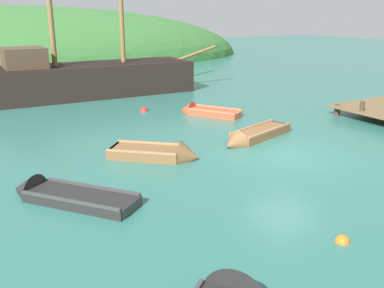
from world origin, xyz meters
TOP-DOWN VIEW (x-y plane):
  - ground_plane at (0.00, 0.00)m, footprint 120.00×120.00m
  - shore_hill at (-3.74, 35.65)m, footprint 51.20×22.81m
  - sailing_ship at (-2.81, 14.49)m, footprint 15.29×3.69m
  - rowboat_outer_left at (0.14, 2.05)m, footprint 3.88×2.02m
  - rowboat_far at (-7.92, 0.17)m, footprint 3.19×3.65m
  - rowboat_outer_right at (0.80, 6.74)m, footprint 2.52×3.19m
  - rowboat_portside at (-4.03, 1.89)m, footprint 3.12×2.95m
  - buoy_red at (-1.50, 9.03)m, footprint 0.40×0.40m
  - buoy_orange at (-3.04, -5.27)m, footprint 0.33×0.33m

SIDE VIEW (x-z plane):
  - ground_plane at x=0.00m, z-range 0.00..0.00m
  - shore_hill at x=-3.74m, z-range -5.47..5.47m
  - buoy_red at x=-1.50m, z-range -0.20..0.20m
  - buoy_orange at x=-3.04m, z-range -0.16..0.16m
  - rowboat_far at x=-7.92m, z-range -0.44..0.59m
  - rowboat_outer_right at x=0.80m, z-range -0.39..0.58m
  - rowboat_outer_left at x=0.14m, z-range -0.35..0.57m
  - rowboat_portside at x=-4.03m, z-range -0.46..0.68m
  - sailing_ship at x=-2.81m, z-range -4.71..6.17m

